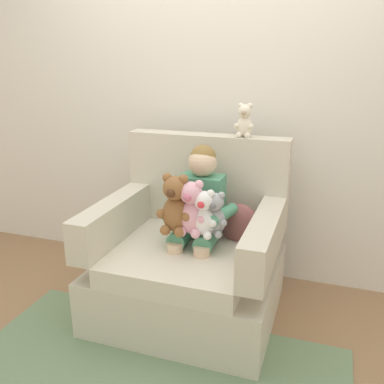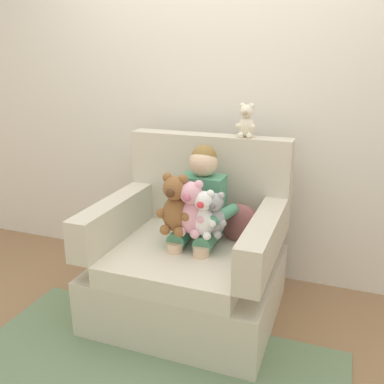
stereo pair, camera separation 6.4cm
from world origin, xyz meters
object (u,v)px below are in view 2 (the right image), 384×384
object	(u,v)px
plush_brown	(175,206)
throw_pillow	(240,224)
seated_child	(199,208)
plush_pink	(191,209)
armchair	(191,261)
plush_white	(203,215)
plush_cream_on_backrest	(246,122)
plush_grey	(214,215)

from	to	relation	value
plush_brown	throw_pillow	xyz separation A→B (m)	(0.31, 0.26, -0.17)
seated_child	plush_pink	size ratio (longest dim) A/B	2.54
armchair	plush_white	world-z (taller)	armchair
seated_child	throw_pillow	bearing A→B (deg)	19.60
armchair	seated_child	world-z (taller)	armchair
armchair	seated_child	xyz separation A→B (m)	(0.04, 0.03, 0.34)
plush_pink	plush_white	bearing A→B (deg)	9.51
seated_child	plush_white	bearing A→B (deg)	-67.16
armchair	plush_cream_on_backrest	xyz separation A→B (m)	(0.24, 0.34, 0.82)
plush_pink	plush_brown	world-z (taller)	plush_brown
plush_white	plush_cream_on_backrest	size ratio (longest dim) A/B	1.32
plush_white	throw_pillow	size ratio (longest dim) A/B	1.07
armchair	plush_cream_on_backrest	distance (m)	0.92
armchair	plush_cream_on_backrest	world-z (taller)	plush_cream_on_backrest
seated_child	plush_cream_on_backrest	xyz separation A→B (m)	(0.19, 0.31, 0.48)
plush_grey	throw_pillow	xyz separation A→B (m)	(0.09, 0.23, -0.13)
plush_cream_on_backrest	throw_pillow	world-z (taller)	plush_cream_on_backrest
plush_white	throw_pillow	xyz separation A→B (m)	(0.15, 0.26, -0.14)
armchair	plush_grey	world-z (taller)	armchair
armchair	plush_pink	bearing A→B (deg)	-68.89
seated_child	throw_pillow	xyz separation A→B (m)	(0.23, 0.10, -0.11)
plush_grey	throw_pillow	world-z (taller)	plush_grey
throw_pillow	plush_brown	bearing A→B (deg)	-139.80
plush_pink	plush_grey	bearing A→B (deg)	24.91
plush_grey	plush_white	bearing A→B (deg)	-158.44
armchair	plush_pink	size ratio (longest dim) A/B	3.28
plush_grey	plush_pink	bearing A→B (deg)	-176.48
plush_cream_on_backrest	seated_child	bearing A→B (deg)	-111.78
seated_child	plush_cream_on_backrest	bearing A→B (deg)	54.70
plush_brown	plush_cream_on_backrest	bearing A→B (deg)	58.13
plush_pink	plush_cream_on_backrest	world-z (taller)	plush_cream_on_backrest
seated_child	plush_cream_on_backrest	size ratio (longest dim) A/B	3.91
armchair	plush_grey	bearing A→B (deg)	-28.55
armchair	plush_pink	xyz separation A→B (m)	(0.05, -0.13, 0.39)
plush_brown	plush_cream_on_backrest	size ratio (longest dim) A/B	1.67
armchair	throw_pillow	bearing A→B (deg)	25.22
plush_grey	plush_white	size ratio (longest dim) A/B	0.94
armchair	plush_brown	distance (m)	0.43
seated_child	throw_pillow	distance (m)	0.27
armchair	plush_white	size ratio (longest dim) A/B	3.85
seated_child	plush_white	world-z (taller)	seated_child
seated_child	plush_brown	xyz separation A→B (m)	(-0.09, -0.17, 0.06)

